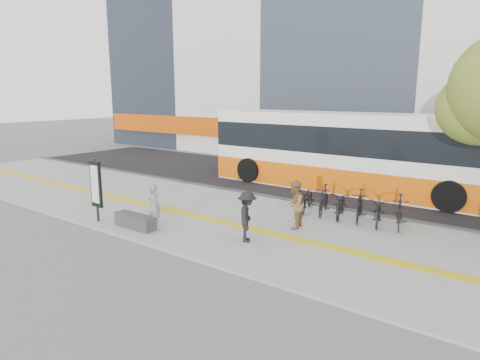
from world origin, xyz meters
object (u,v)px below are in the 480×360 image
Objects in this scene: signboard at (96,185)px; bus at (348,154)px; bench at (135,221)px; seated_woman at (154,207)px; pedestrian_tan at (294,205)px; pedestrian_dark at (247,217)px.

bus is (4.86, 10.01, 0.34)m from signboard.
bench is 1.06× the size of seated_woman.
bus is 8.38× the size of pedestrian_tan.
bench is at bearing 10.81° from signboard.
bus is 9.80m from seated_woman.
bench is 0.12× the size of bus.
seated_woman is 0.96× the size of pedestrian_tan.
seated_woman reaches higher than bench.
signboard reaches higher than bench.
signboard is at bearing -115.89° from bus.
signboard is at bearing 20.97° from seated_woman.
bus reaches higher than pedestrian_tan.
pedestrian_dark is at bearing 17.63° from bench.
pedestrian_dark is (5.31, 1.48, -0.52)m from signboard.
signboard is 5.53m from pedestrian_dark.
signboard reaches higher than pedestrian_dark.
bus is at bearing -99.84° from seated_woman.
pedestrian_tan is at bearing 30.43° from signboard.
pedestrian_tan is 1.03× the size of pedestrian_dark.
pedestrian_tan is at bearing -81.74° from bus.
bus is 6.71m from pedestrian_tan.
pedestrian_dark is at bearing -158.30° from seated_woman.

